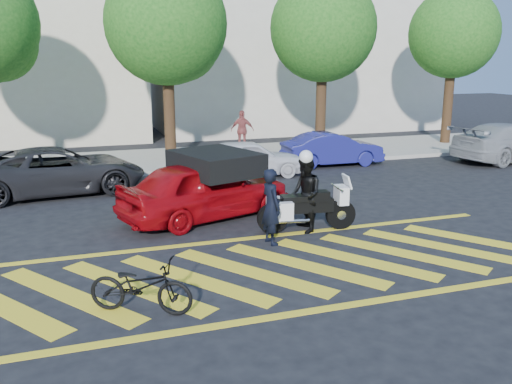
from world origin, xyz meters
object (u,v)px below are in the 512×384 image
object	(u,v)px
officer_moto	(305,194)
red_convertible	(206,189)
parked_mid_left	(58,171)
bicycle	(141,286)
police_motorcycle	(305,208)
parked_mid_right	(249,158)
parked_right	(332,149)
officer_bike	(271,207)
parked_far_right	(511,142)

from	to	relation	value
officer_moto	red_convertible	xyz separation A→B (m)	(-1.94, 1.80, -0.13)
red_convertible	parked_mid_left	size ratio (longest dim) A/B	0.88
bicycle	police_motorcycle	world-z (taller)	police_motorcycle
parked_mid_right	parked_right	xyz separation A→B (m)	(3.64, 0.89, -0.01)
officer_bike	parked_far_right	world-z (taller)	officer_bike
parked_mid_left	officer_moto	bearing A→B (deg)	-143.30
bicycle	parked_mid_left	size ratio (longest dim) A/B	0.34
police_motorcycle	parked_far_right	bearing A→B (deg)	33.82
bicycle	parked_right	size ratio (longest dim) A/B	0.44
police_motorcycle	officer_moto	size ratio (longest dim) A/B	1.34
officer_bike	police_motorcycle	world-z (taller)	officer_bike
bicycle	parked_mid_left	bearing A→B (deg)	37.17
officer_bike	officer_moto	size ratio (longest dim) A/B	0.94
officer_bike	parked_mid_right	size ratio (longest dim) A/B	0.45
bicycle	police_motorcycle	bearing A→B (deg)	-25.39
officer_moto	parked_far_right	bearing A→B (deg)	123.81
officer_moto	parked_mid_left	world-z (taller)	officer_moto
officer_bike	bicycle	bearing A→B (deg)	121.02
officer_bike	officer_moto	xyz separation A→B (m)	(1.05, 0.57, 0.05)
parked_mid_left	parked_far_right	distance (m)	16.99
red_convertible	parked_right	size ratio (longest dim) A/B	1.16
officer_moto	parked_mid_right	size ratio (longest dim) A/B	0.47
bicycle	parked_right	bearing A→B (deg)	-11.06
officer_moto	bicycle	bearing A→B (deg)	-46.88
officer_bike	police_motorcycle	distance (m)	1.24
bicycle	red_convertible	world-z (taller)	red_convertible
police_motorcycle	parked_mid_left	world-z (taller)	parked_mid_left
police_motorcycle	bicycle	bearing A→B (deg)	-136.94
red_convertible	parked_far_right	distance (m)	13.99
officer_moto	parked_far_right	distance (m)	12.85
parked_right	parked_far_right	world-z (taller)	parked_far_right
red_convertible	parked_far_right	bearing A→B (deg)	-91.74
parked_far_right	parked_mid_right	bearing A→B (deg)	79.38
officer_moto	parked_mid_left	bearing A→B (deg)	-129.42
parked_far_right	police_motorcycle	bearing A→B (deg)	108.93
officer_bike	bicycle	xyz separation A→B (m)	(-3.13, -2.49, -0.39)
officer_moto	officer_bike	bearing A→B (deg)	-54.76
police_motorcycle	red_convertible	size ratio (longest dim) A/B	0.53
parked_mid_left	parked_far_right	xyz separation A→B (m)	(16.99, 0.00, 0.05)
officer_bike	parked_right	world-z (taller)	officer_bike
bicycle	officer_moto	distance (m)	5.19
officer_moto	parked_mid_right	bearing A→B (deg)	-178.99
officer_moto	parked_mid_right	xyz separation A→B (m)	(0.66, 6.31, -0.25)
bicycle	parked_mid_right	distance (m)	10.54
red_convertible	parked_right	world-z (taller)	red_convertible
bicycle	officer_moto	size ratio (longest dim) A/B	0.96
parked_mid_left	parked_mid_right	xyz separation A→B (m)	(6.18, 0.51, -0.06)
officer_bike	parked_right	bearing A→B (deg)	-42.06
officer_bike	officer_moto	distance (m)	1.20
police_motorcycle	parked_right	distance (m)	8.37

